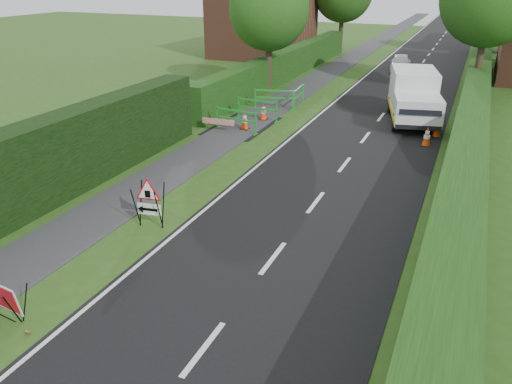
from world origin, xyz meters
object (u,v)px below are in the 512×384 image
(works_van, at_px, (414,96))
(red_rect_sign, at_px, (3,298))
(triangle_sign, at_px, (147,199))
(hatchback_car, at_px, (401,63))

(works_van, bearing_deg, red_rect_sign, -120.19)
(red_rect_sign, xyz_separation_m, triangle_sign, (0.45, 4.41, 0.40))
(red_rect_sign, height_order, works_van, works_van)
(hatchback_car, bearing_deg, works_van, -86.48)
(red_rect_sign, bearing_deg, hatchback_car, 90.26)
(red_rect_sign, bearing_deg, works_van, 78.94)
(works_van, relative_size, hatchback_car, 1.57)
(red_rect_sign, distance_m, hatchback_car, 31.01)
(triangle_sign, height_order, hatchback_car, triangle_sign)
(red_rect_sign, height_order, hatchback_car, hatchback_car)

